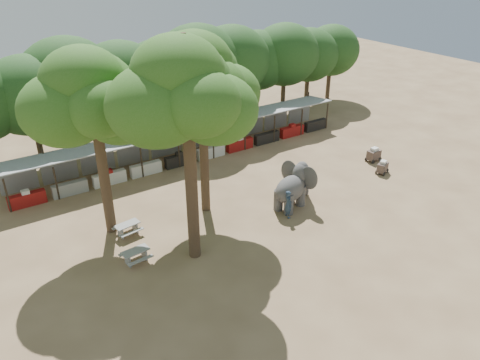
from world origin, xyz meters
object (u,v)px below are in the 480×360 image
picnic_table_near (136,254)px  picnic_table_far (128,228)px  yard_tree_left (89,99)px  elephant (294,186)px  cart_back (374,154)px  yard_tree_center (182,94)px  yard_tree_back (197,80)px  cart_front (383,167)px  handler (288,204)px

picnic_table_near → picnic_table_far: bearing=72.3°
yard_tree_left → picnic_table_far: yard_tree_left is taller
elephant → cart_back: bearing=-6.9°
yard_tree_left → elephant: size_ratio=2.92×
yard_tree_center → yard_tree_back: 5.04m
yard_tree_back → cart_front: (13.87, -2.88, -8.04)m
cart_back → yard_tree_left: bearing=171.8°
handler → picnic_table_near: (-9.81, 0.92, -0.45)m
cart_front → elephant: bearing=159.6°
elephant → cart_back: 9.94m
handler → elephant: bearing=-38.7°
elephant → picnic_table_far: elephant is taller
picnic_table_far → yard_tree_center: bearing=-68.0°
picnic_table_near → handler: bearing=-10.3°
picnic_table_near → cart_front: size_ratio=1.32×
yard_tree_left → handler: yard_tree_left is taller
picnic_table_far → handler: bearing=-30.0°
yard_tree_center → picnic_table_far: (-2.21, 3.82, -8.73)m
handler → picnic_table_far: size_ratio=1.15×
picnic_table_far → cart_front: bearing=-16.1°
yard_tree_center → cart_back: yard_tree_center is taller
yard_tree_left → yard_tree_back: 6.09m
yard_tree_center → picnic_table_near: yard_tree_center is taller
picnic_table_near → cart_front: (19.70, 0.09, 0.02)m
handler → picnic_table_far: 9.92m
yard_tree_center → elephant: size_ratio=3.19×
handler → cart_front: size_ratio=1.55×
elephant → picnic_table_near: 11.11m
yard_tree_back → picnic_table_far: 9.60m
cart_back → picnic_table_far: bearing=174.9°
picnic_table_far → cart_back: 20.19m
yard_tree_back → cart_back: yard_tree_back is taller
yard_tree_back → picnic_table_far: yard_tree_back is taller
yard_tree_center → picnic_table_near: bearing=160.0°
picnic_table_far → cart_back: cart_back is taller
cart_back → elephant: bearing=-172.0°
yard_tree_center → cart_front: 19.02m
cart_back → handler: bearing=-168.1°
yard_tree_back → handler: size_ratio=6.10×
picnic_table_far → cart_back: (20.17, -0.84, 0.09)m
yard_tree_left → cart_front: 21.66m
elephant → cart_back: (9.73, 1.85, -0.84)m
yard_tree_left → elephant: bearing=-19.0°
yard_tree_left → cart_back: yard_tree_left is taller
yard_tree_left → cart_back: 22.40m
yard_tree_center → cart_back: 20.16m
yard_tree_center → handler: yard_tree_center is taller
elephant → cart_front: size_ratio=3.13×
picnic_table_near → cart_back: (20.80, 1.95, 0.08)m
yard_tree_center → handler: bearing=0.9°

